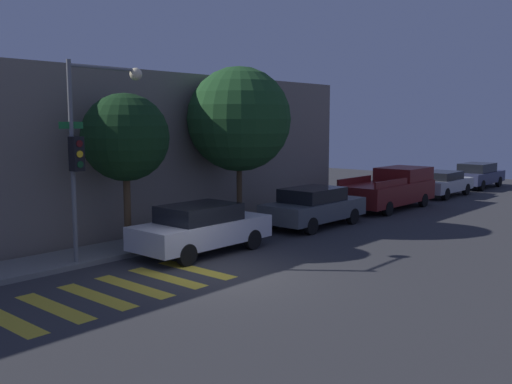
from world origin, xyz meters
The scene contains 12 objects.
ground_plane centered at (0.00, 0.00, 0.00)m, with size 60.00×60.00×0.00m, color #333335.
sidewalk centered at (0.00, 4.12, 0.07)m, with size 26.00×1.85×0.14m, color slate.
building_row centered at (0.00, 8.45, 2.80)m, with size 26.00×6.00×5.60m, color slate.
crosswalk centered at (-3.14, 0.80, 0.00)m, with size 6.55×2.60×0.00m.
traffic_light_pole centered at (-1.49, 3.37, 3.55)m, with size 2.65×0.56×5.48m.
sedan_near_corner centered at (1.34, 2.10, 0.76)m, with size 4.34×1.82×1.47m.
sedan_middle centered at (7.05, 2.10, 0.76)m, with size 4.37×1.87×1.46m.
pickup_truck centered at (13.00, 2.10, 0.89)m, with size 5.41×2.05×1.78m.
sedan_far_end centered at (18.49, 2.10, 0.70)m, with size 4.27×1.80×1.30m.
sedan_tail_of_row centered at (23.58, 2.10, 0.76)m, with size 4.53×1.75×1.45m.
tree_near_corner centered at (0.10, 4.00, 3.41)m, with size 2.61×2.61×4.73m.
tree_midblock centered at (5.05, 4.00, 3.96)m, with size 3.76×3.76×5.84m.
Camera 1 is at (-10.08, -10.03, 3.89)m, focal length 40.00 mm.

